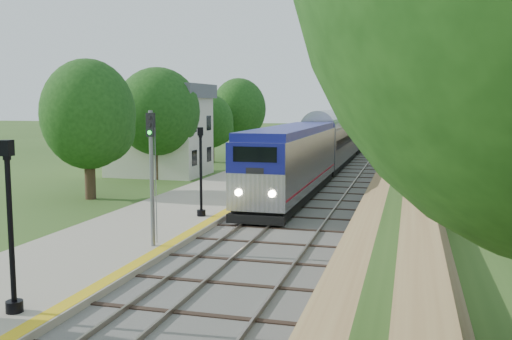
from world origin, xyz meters
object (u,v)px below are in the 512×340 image
(station_building, at_px, (159,129))
(signal_platform, at_px, (151,163))
(signal_farside, at_px, (392,136))
(signal_gantry, at_px, (369,116))
(lamppost_far, at_px, (201,177))
(train, at_px, (366,127))
(lamppost_mid, at_px, (11,237))

(station_building, height_order, signal_platform, station_building)
(signal_platform, distance_m, signal_farside, 21.25)
(station_building, height_order, signal_gantry, station_building)
(lamppost_far, bearing_deg, signal_farside, 53.39)
(train, distance_m, lamppost_far, 70.92)
(station_building, distance_m, train, 54.52)
(train, relative_size, lamppost_far, 30.82)
(station_building, bearing_deg, signal_platform, -65.83)
(train, bearing_deg, signal_platform, -92.15)
(lamppost_far, bearing_deg, signal_platform, -87.31)
(signal_gantry, distance_m, lamppost_far, 43.61)
(signal_platform, xyz_separation_m, signal_farside, (9.10, 19.21, 0.21))
(station_building, bearing_deg, signal_farside, -15.29)
(station_building, height_order, signal_farside, station_building)
(signal_gantry, bearing_deg, train, 95.10)
(station_building, height_order, lamppost_far, station_building)
(train, height_order, lamppost_far, lamppost_far)
(signal_platform, bearing_deg, lamppost_mid, -93.62)
(signal_platform, relative_size, signal_farside, 0.88)
(train, xyz_separation_m, signal_farside, (6.20, -58.19, 1.76))
(lamppost_far, xyz_separation_m, signal_farside, (9.41, 12.66, 1.60))
(signal_gantry, bearing_deg, station_building, -123.38)
(station_building, distance_m, signal_gantry, 29.94)
(signal_platform, bearing_deg, signal_farside, 64.65)
(lamppost_mid, height_order, signal_farside, signal_farside)
(signal_farside, bearing_deg, signal_platform, -115.35)
(train, height_order, lamppost_mid, lamppost_mid)
(lamppost_mid, distance_m, signal_farside, 28.98)
(station_building, bearing_deg, train, 75.12)
(signal_gantry, bearing_deg, lamppost_far, -97.49)
(lamppost_far, bearing_deg, signal_gantry, 82.51)
(train, relative_size, signal_farside, 22.43)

